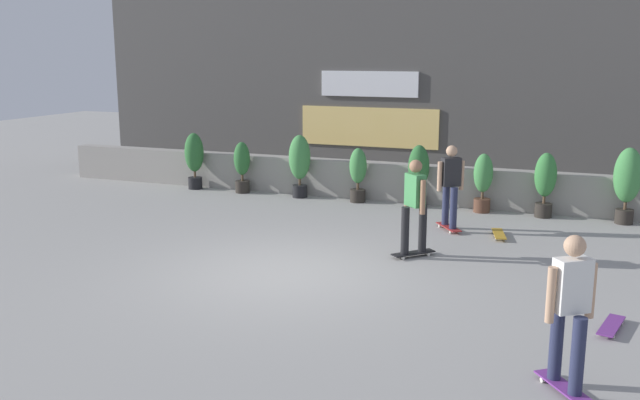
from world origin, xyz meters
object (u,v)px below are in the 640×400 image
Objects in this scene: potted_plant_1 at (242,165)px; skater_mid_plaza at (415,204)px; potted_plant_6 at (545,181)px; skateboard_near_camera at (499,234)px; skater_foreground at (450,184)px; potted_plant_5 at (483,180)px; potted_plant_7 at (628,179)px; potted_plant_2 at (300,161)px; potted_plant_0 at (194,157)px; potted_plant_3 at (358,172)px; potted_plant_4 at (419,172)px; skater_by_wall_right at (570,307)px; skateboard_aside at (611,326)px.

skater_mid_plaza reaches higher than potted_plant_1.
potted_plant_6 is 2.26m from skateboard_near_camera.
potted_plant_5 is at bearing 79.01° from skater_foreground.
potted_plant_7 reaches higher than potted_plant_1.
skateboard_near_camera is (-2.26, -2.04, -0.86)m from potted_plant_7.
potted_plant_5 is (4.37, 0.00, -0.16)m from potted_plant_2.
potted_plant_0 is 4.43m from potted_plant_3.
skater_mid_plaza reaches higher than potted_plant_3.
potted_plant_5 is at bearing 81.69° from skater_mid_plaza.
potted_plant_4 is at bearing 0.00° from potted_plant_2.
skater_mid_plaza is at bearing -115.59° from potted_plant_6.
potted_plant_5 is (5.94, -0.00, 0.02)m from potted_plant_1.
potted_plant_2 is 4.42m from skater_foreground.
potted_plant_7 is at bearing 0.00° from potted_plant_5.
potted_plant_4 is at bearing 0.00° from potted_plant_1.
potted_plant_0 is 0.85× the size of skater_by_wall_right.
skater_by_wall_right is at bearing -45.39° from potted_plant_1.
skater_by_wall_right reaches higher than potted_plant_5.
potted_plant_1 is 0.75× the size of skater_foreground.
potted_plant_0 is 0.91× the size of potted_plant_7.
potted_plant_1 is 4.50m from potted_plant_4.
potted_plant_7 is at bearing 0.00° from potted_plant_2.
potted_plant_1 is 0.75× the size of skater_by_wall_right.
skateboard_aside is (1.27, -6.17, -0.73)m from potted_plant_6.
skater_by_wall_right reaches higher than potted_plant_1.
skater_foreground is at bearing -14.94° from potted_plant_0.
potted_plant_6 reaches higher than skateboard_aside.
potted_plant_1 is 3.05m from potted_plant_3.
skater_mid_plaza is (3.80, -3.91, 0.05)m from potted_plant_2.
potted_plant_1 is 1.00× the size of potted_plant_3.
skater_by_wall_right reaches higher than potted_plant_6.
potted_plant_0 is at bearing 180.00° from potted_plant_4.
skater_foreground is 1.34m from skateboard_near_camera.
potted_plant_5 is at bearing -180.00° from potted_plant_6.
potted_plant_3 is 1.55× the size of skateboard_near_camera.
skater_mid_plaza reaches higher than potted_plant_5.
skateboard_aside is at bearing -64.90° from skateboard_near_camera.
skater_by_wall_right is at bearing -58.56° from potted_plant_3.
potted_plant_4 is 2.15m from skater_foreground.
potted_plant_5 is 6.71m from skateboard_aside.
skateboard_aside is at bearing -31.94° from potted_plant_0.
skater_mid_plaza is at bearing -45.77° from potted_plant_2.
potted_plant_2 is at bearing 138.41° from skateboard_aside.
potted_plant_4 is at bearing 102.59° from skater_mid_plaza.
potted_plant_0 is 7.80m from skater_mid_plaza.
potted_plant_2 is at bearing -180.00° from potted_plant_4.
potted_plant_6 is 6.34m from skateboard_aside.
potted_plant_1 is at bearing 180.00° from potted_plant_6.
skateboard_aside is (0.48, 1.98, -0.88)m from skater_by_wall_right.
skater_mid_plaza is at bearing -98.31° from potted_plant_5.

